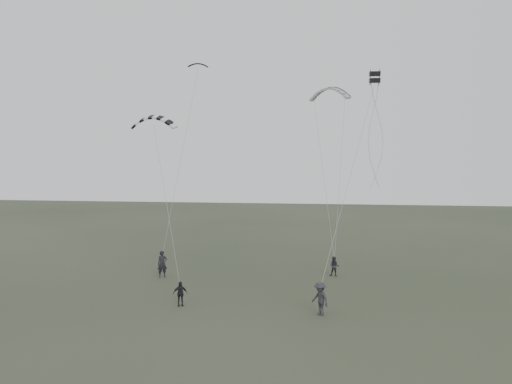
# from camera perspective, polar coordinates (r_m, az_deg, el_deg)

# --- Properties ---
(ground) EXTENTS (140.00, 140.00, 0.00)m
(ground) POSITION_cam_1_polar(r_m,az_deg,el_deg) (31.70, -3.33, -12.30)
(ground) COLOR #2D3725
(ground) RESTS_ON ground
(flyer_left) EXTENTS (0.86, 0.76, 1.98)m
(flyer_left) POSITION_cam_1_polar(r_m,az_deg,el_deg) (38.16, -10.65, -8.09)
(flyer_left) COLOR black
(flyer_left) RESTS_ON ground
(flyer_right) EXTENTS (0.83, 0.70, 1.49)m
(flyer_right) POSITION_cam_1_polar(r_m,az_deg,el_deg) (38.27, 8.95, -8.40)
(flyer_right) COLOR #27282D
(flyer_right) RESTS_ON ground
(flyer_center) EXTENTS (0.94, 0.64, 1.48)m
(flyer_center) POSITION_cam_1_polar(r_m,az_deg,el_deg) (30.78, -8.66, -11.40)
(flyer_center) COLOR black
(flyer_center) RESTS_ON ground
(flyer_far) EXTENTS (1.34, 1.36, 1.88)m
(flyer_far) POSITION_cam_1_polar(r_m,az_deg,el_deg) (28.89, 7.34, -11.98)
(flyer_far) COLOR #2B2B30
(flyer_far) RESTS_ON ground
(kite_dark_small) EXTENTS (1.77, 1.06, 0.63)m
(kite_dark_small) POSITION_cam_1_polar(r_m,az_deg,el_deg) (42.58, -6.63, 14.36)
(kite_dark_small) COLOR black
(kite_dark_small) RESTS_ON flyer_left
(kite_pale_large) EXTENTS (3.64, 2.36, 1.59)m
(kite_pale_large) POSITION_cam_1_polar(r_m,az_deg,el_deg) (43.24, 8.38, 11.62)
(kite_pale_large) COLOR #A1A3A6
(kite_pale_large) RESTS_ON flyer_right
(kite_striped) EXTENTS (3.24, 1.32, 1.42)m
(kite_striped) POSITION_cam_1_polar(r_m,az_deg,el_deg) (36.30, -11.64, 8.39)
(kite_striped) COLOR black
(kite_striped) RESTS_ON flyer_center
(kite_box) EXTENTS (0.70, 0.77, 0.80)m
(kite_box) POSITION_cam_1_polar(r_m,az_deg,el_deg) (34.78, 13.42, 12.65)
(kite_box) COLOR black
(kite_box) RESTS_ON flyer_far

